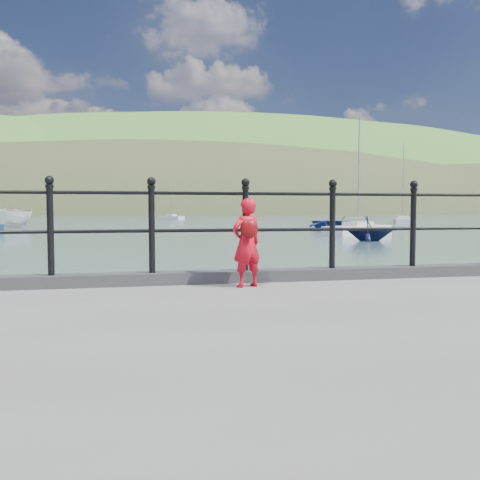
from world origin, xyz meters
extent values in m
plane|color=#2D4251|center=(0.00, 0.00, 0.00)|extent=(600.00, 600.00, 0.00)
cube|color=#28282B|center=(0.00, -0.15, 1.07)|extent=(60.00, 0.30, 0.15)
cylinder|color=black|center=(0.00, -0.15, 1.67)|extent=(18.00, 0.04, 0.04)
cylinder|color=black|center=(0.00, -0.15, 2.15)|extent=(18.00, 0.04, 0.04)
cylinder|color=black|center=(-1.80, -0.15, 1.67)|extent=(0.08, 0.08, 1.05)
sphere|color=black|center=(-1.80, -0.15, 2.29)|extent=(0.11, 0.11, 0.11)
cylinder|color=black|center=(-0.60, -0.15, 1.67)|extent=(0.08, 0.08, 1.05)
sphere|color=black|center=(-0.60, -0.15, 2.29)|extent=(0.11, 0.11, 0.11)
cylinder|color=black|center=(0.60, -0.15, 1.67)|extent=(0.08, 0.08, 1.05)
sphere|color=black|center=(0.60, -0.15, 2.29)|extent=(0.11, 0.11, 0.11)
cylinder|color=black|center=(1.80, -0.15, 1.67)|extent=(0.08, 0.08, 1.05)
sphere|color=black|center=(1.80, -0.15, 2.29)|extent=(0.11, 0.11, 0.11)
cylinder|color=black|center=(3.00, -0.15, 1.67)|extent=(0.08, 0.08, 1.05)
sphere|color=black|center=(3.00, -0.15, 2.29)|extent=(0.11, 0.11, 0.11)
ellipsoid|color=#333A21|center=(20.00, 195.00, -15.40)|extent=(400.00, 100.00, 88.00)
ellipsoid|color=#387026|center=(60.00, 255.00, -27.30)|extent=(600.00, 180.00, 156.00)
cube|color=silver|center=(-35.00, 181.00, 3.00)|extent=(9.00, 6.00, 6.00)
cube|color=#4C4744|center=(-35.00, 181.00, 7.00)|extent=(9.50, 6.50, 2.00)
cube|color=silver|center=(-12.00, 181.00, 3.00)|extent=(9.00, 6.00, 6.00)
cube|color=#4C4744|center=(-12.00, 181.00, 7.00)|extent=(9.50, 6.50, 2.00)
cube|color=silver|center=(18.00, 181.00, 3.00)|extent=(9.00, 6.00, 6.00)
cube|color=#4C4744|center=(18.00, 181.00, 7.00)|extent=(9.50, 6.50, 2.00)
cube|color=silver|center=(45.00, 181.00, 3.00)|extent=(9.00, 6.00, 6.00)
cube|color=#4C4744|center=(45.00, 181.00, 7.00)|extent=(9.50, 6.50, 2.00)
imported|color=red|center=(0.52, -0.59, 1.54)|extent=(0.46, 0.39, 1.08)
ellipsoid|color=red|center=(0.52, -0.72, 1.71)|extent=(0.22, 0.11, 0.23)
imported|color=navy|center=(19.17, 40.49, 0.62)|extent=(6.40, 7.24, 1.24)
imported|color=silver|center=(-12.72, 48.47, 1.07)|extent=(4.30, 5.87, 2.13)
imported|color=black|center=(13.35, 22.11, 0.77)|extent=(3.84, 3.77, 1.53)
cube|color=silver|center=(35.32, 56.64, 0.25)|extent=(5.46, 8.07, 0.90)
cube|color=beige|center=(35.32, 56.64, 0.75)|extent=(2.59, 3.16, 0.50)
cylinder|color=#A5A5A8|center=(35.32, 56.64, 5.81)|extent=(0.10, 0.10, 10.21)
cylinder|color=#A5A5A8|center=(35.32, 56.64, 1.30)|extent=(1.64, 3.23, 0.06)
cube|color=silver|center=(15.91, 29.16, 0.25)|extent=(6.70, 5.19, 0.90)
cube|color=beige|center=(15.91, 29.16, 0.75)|extent=(2.70, 2.37, 0.50)
cylinder|color=#A5A5A8|center=(15.91, 29.16, 4.85)|extent=(0.10, 0.10, 8.31)
cylinder|color=#A5A5A8|center=(15.91, 29.16, 1.30)|extent=(2.60, 1.67, 0.06)
cube|color=silver|center=(6.28, 89.12, 0.25)|extent=(4.78, 5.34, 0.90)
cube|color=beige|center=(6.28, 89.12, 0.75)|extent=(2.12, 2.24, 0.50)
cylinder|color=#A5A5A8|center=(6.28, 89.12, 4.39)|extent=(0.10, 0.10, 7.38)
cylinder|color=#A5A5A8|center=(6.28, 89.12, 1.30)|extent=(1.62, 1.97, 0.06)
camera|label=1|loc=(-0.84, -6.57, 1.95)|focal=38.00mm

